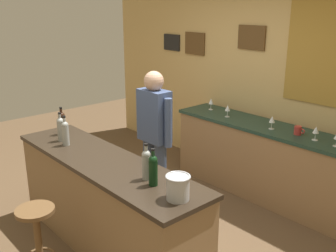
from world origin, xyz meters
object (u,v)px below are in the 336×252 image
ice_bucket (178,187)px  wine_glass_b (228,108)px  coffee_mug (298,130)px  wine_glass_d (316,130)px  bartender (154,134)px  wine_glass_c (272,120)px  wine_bottle_d (146,164)px  wine_glass_a (211,102)px  bar_stool (37,232)px  wine_bottle_c (65,132)px  wine_bottle_e (153,169)px  wine_bottle_a (62,122)px  wine_bottle_b (61,128)px

ice_bucket → wine_glass_b: size_ratio=1.21×
wine_glass_b → coffee_mug: 0.98m
ice_bucket → wine_glass_d: bearing=90.3°
bartender → wine_glass_c: (0.68, 1.19, 0.07)m
wine_bottle_d → wine_glass_a: size_ratio=1.97×
bar_stool → wine_bottle_c: (-0.59, 0.62, 0.60)m
wine_glass_b → coffee_mug: wine_glass_b is taller
wine_glass_b → wine_glass_c: bearing=-1.1°
bar_stool → wine_bottle_d: 1.10m
bar_stool → wine_glass_a: size_ratio=4.39×
wine_bottle_e → wine_glass_b: size_ratio=1.97×
wine_glass_c → wine_glass_d: (0.53, 0.02, 0.00)m
wine_glass_b → coffee_mug: size_ratio=1.24×
wine_bottle_c → wine_bottle_e: bearing=3.4°
wine_bottle_c → wine_glass_d: wine_bottle_c is taller
wine_bottle_d → coffee_mug: (0.19, 1.99, -0.11)m
bartender → wine_bottle_e: (0.93, -0.78, 0.12)m
wine_bottle_a → wine_bottle_e: bearing=-2.1°
wine_glass_c → wine_bottle_b: bearing=-120.4°
wine_glass_a → wine_glass_c: 1.05m
bartender → wine_bottle_c: bearing=-112.5°
wine_bottle_e → wine_glass_b: bearing=114.7°
bar_stool → wine_glass_d: wine_glass_d is taller
wine_bottle_b → wine_bottle_d: bearing=3.5°
wine_bottle_c → wine_glass_c: size_ratio=1.97×
wine_bottle_e → wine_bottle_d: bearing=166.7°
wine_bottle_d → wine_glass_c: 1.95m
wine_bottle_e → wine_glass_a: wine_bottle_e is taller
wine_bottle_a → wine_bottle_b: same height
wine_glass_d → wine_bottle_a: bearing=-134.7°
bar_stool → wine_glass_b: 2.74m
wine_bottle_b → wine_glass_b: wine_bottle_b is taller
ice_bucket → wine_glass_b: 2.34m
ice_bucket → wine_glass_d: ice_bucket is taller
coffee_mug → wine_bottle_d: bearing=-95.3°
bar_stool → wine_glass_d: size_ratio=4.39×
coffee_mug → bar_stool: bearing=-105.5°
bar_stool → wine_bottle_e: bearing=45.2°
wine_bottle_d → wine_glass_d: (0.41, 1.96, -0.05)m
bar_stool → wine_bottle_b: wine_bottle_b is taller
wine_bottle_e → wine_glass_a: size_ratio=1.97×
wine_bottle_c → ice_bucket: bearing=2.3°
ice_bucket → wine_bottle_b: bearing=-178.8°
wine_glass_d → ice_bucket: bearing=-89.7°
ice_bucket → wine_glass_d: (-0.01, 2.00, -0.01)m
wine_bottle_e → wine_glass_d: bearing=81.8°
wine_bottle_b → bar_stool: bearing=-41.0°
wine_bottle_a → wine_glass_b: wine_bottle_a is taller
wine_glass_a → wine_bottle_e: bearing=-58.3°
ice_bucket → wine_glass_a: size_ratio=1.21×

